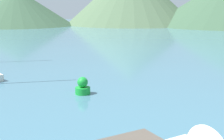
# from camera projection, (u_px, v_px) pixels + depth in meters

# --- Properties ---
(buoy_marker) EXTENTS (0.84, 0.84, 0.97)m
(buoy_marker) POSITION_uv_depth(u_px,v_px,m) (83.00, 87.00, 17.34)
(buoy_marker) COLOR green
(buoy_marker) RESTS_ON ground_plane
(hill_central) EXTENTS (28.94, 28.94, 9.33)m
(hill_central) POSITION_uv_depth(u_px,v_px,m) (16.00, 7.00, 78.98)
(hill_central) COLOR #38563D
(hill_central) RESTS_ON ground_plane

